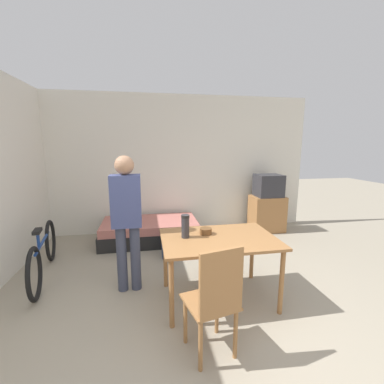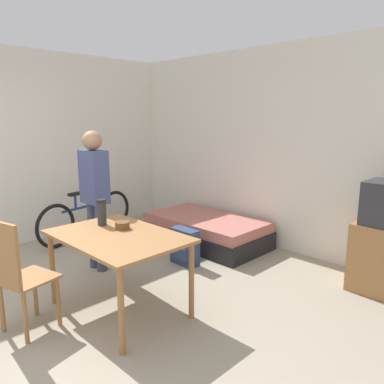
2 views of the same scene
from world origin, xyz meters
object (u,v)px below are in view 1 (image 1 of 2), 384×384
(dining_table, at_px, (219,244))
(person_standing, at_px, (127,215))
(bicycle, at_px, (44,254))
(thermos_flask, at_px, (185,225))
(daybed, at_px, (150,231))
(wooden_chair, at_px, (215,298))
(mate_bowl, at_px, (206,231))
(backpack, at_px, (174,243))
(tv, at_px, (267,205))

(dining_table, height_order, person_standing, person_standing)
(bicycle, height_order, thermos_flask, thermos_flask)
(daybed, distance_m, wooden_chair, 2.84)
(thermos_flask, bearing_deg, person_standing, 154.02)
(daybed, relative_size, thermos_flask, 6.78)
(dining_table, xyz_separation_m, bicycle, (-2.14, 0.90, -0.34))
(thermos_flask, height_order, mate_bowl, thermos_flask)
(daybed, height_order, person_standing, person_standing)
(thermos_flask, bearing_deg, daybed, 100.75)
(dining_table, height_order, backpack, dining_table)
(daybed, distance_m, person_standing, 1.78)
(tv, bearing_deg, daybed, -176.51)
(dining_table, xyz_separation_m, thermos_flask, (-0.36, 0.07, 0.22))
(tv, bearing_deg, wooden_chair, -123.03)
(dining_table, height_order, bicycle, dining_table)
(dining_table, bearing_deg, mate_bowl, 130.71)
(tv, distance_m, bicycle, 3.98)
(dining_table, bearing_deg, person_standing, 159.20)
(dining_table, distance_m, thermos_flask, 0.43)
(daybed, bearing_deg, dining_table, -69.82)
(mate_bowl, height_order, backpack, mate_bowl)
(person_standing, distance_m, backpack, 1.27)
(wooden_chair, xyz_separation_m, backpack, (-0.12, 2.01, -0.33))
(thermos_flask, bearing_deg, tv, 45.62)
(daybed, xyz_separation_m, bicycle, (-1.42, -1.07, 0.14))
(daybed, bearing_deg, tv, 3.49)
(bicycle, distance_m, person_standing, 1.40)
(tv, distance_m, backpack, 2.23)
(daybed, relative_size, tv, 1.51)
(daybed, relative_size, mate_bowl, 12.75)
(wooden_chair, height_order, person_standing, person_standing)
(daybed, bearing_deg, thermos_flask, -79.25)
(bicycle, xyz_separation_m, mate_bowl, (2.03, -0.76, 0.45))
(bicycle, bearing_deg, thermos_flask, -25.04)
(person_standing, distance_m, thermos_flask, 0.72)
(mate_bowl, bearing_deg, wooden_chair, -98.64)
(daybed, height_order, mate_bowl, mate_bowl)
(tv, xyz_separation_m, person_standing, (-2.64, -1.73, 0.41))
(wooden_chair, distance_m, bicycle, 2.55)
(tv, distance_m, dining_table, 2.68)
(backpack, bearing_deg, mate_bowl, -76.31)
(wooden_chair, distance_m, backpack, 2.04)
(daybed, height_order, dining_table, dining_table)
(dining_table, bearing_deg, backpack, 107.36)
(tv, height_order, person_standing, person_standing)
(wooden_chair, height_order, mate_bowl, wooden_chair)
(dining_table, distance_m, mate_bowl, 0.21)
(daybed, height_order, thermos_flask, thermos_flask)
(wooden_chair, relative_size, bicycle, 0.58)
(bicycle, bearing_deg, tv, 17.82)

